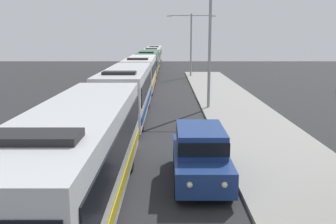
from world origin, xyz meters
The scene contains 9 objects.
bus_lead centered at (-1.30, 12.66, 1.69)m, with size 2.58×11.68×3.21m.
bus_second_in_line centered at (-1.30, 25.60, 1.69)m, with size 2.58×11.45×3.21m.
bus_middle centered at (-1.30, 38.23, 1.69)m, with size 2.58×11.91×3.21m.
bus_fourth_in_line centered at (-1.30, 51.21, 1.69)m, with size 2.58×11.96×3.21m.
bus_rear centered at (-1.30, 64.52, 1.69)m, with size 2.58×10.60×3.21m.
bus_tail_end centered at (-1.30, 76.83, 1.69)m, with size 2.58×12.11×3.21m.
white_suv centered at (2.40, 14.93, 1.03)m, with size 1.86×4.78×1.90m.
streetlamp_mid centered at (4.10, 28.39, 5.50)m, with size 5.11×0.28×8.91m.
streetlamp_far centered at (4.10, 49.72, 4.82)m, with size 5.91×0.28×7.53m.
Camera 1 is at (1.27, 2.10, 5.03)m, focal length 40.80 mm.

